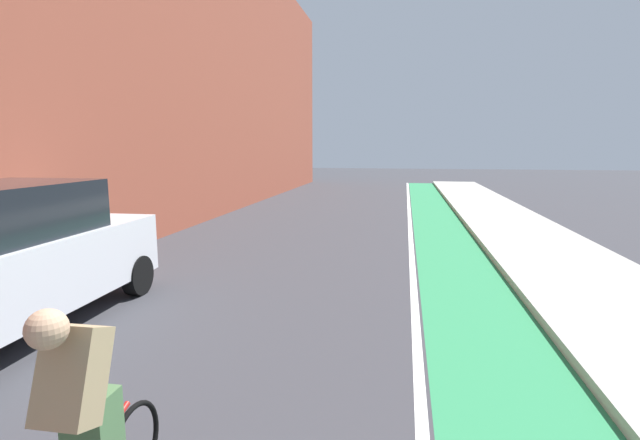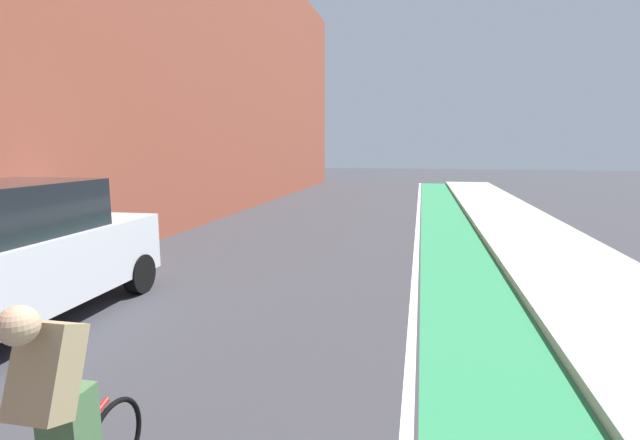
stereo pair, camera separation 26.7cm
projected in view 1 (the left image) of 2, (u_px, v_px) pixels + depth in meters
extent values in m
plane|color=#38383D|center=(310.00, 253.00, 10.86)|extent=(88.72, 88.72, 0.00)
cube|color=#2D8451|center=(446.00, 241.00, 12.23)|extent=(1.60, 40.33, 0.00)
cube|color=white|center=(411.00, 240.00, 12.39)|extent=(0.12, 40.33, 0.00)
cube|color=#A8A59E|center=(533.00, 241.00, 11.84)|extent=(2.72, 40.33, 0.14)
cube|color=#9E4C38|center=(120.00, 40.00, 13.00)|extent=(3.00, 40.33, 10.85)
cube|color=silver|center=(5.00, 273.00, 6.07)|extent=(1.97, 4.64, 0.95)
cylinder|color=black|center=(47.00, 271.00, 7.97)|extent=(0.24, 0.67, 0.66)
cylinder|color=black|center=(138.00, 275.00, 7.72)|extent=(0.24, 0.67, 0.66)
cylinder|color=red|center=(102.00, 438.00, 2.95)|extent=(0.04, 0.12, 0.55)
cube|color=#4C7247|center=(93.00, 435.00, 2.86)|extent=(0.28, 0.24, 0.56)
cube|color=tan|center=(72.00, 375.00, 2.66)|extent=(0.32, 0.40, 0.60)
sphere|color=tan|center=(47.00, 329.00, 2.46)|extent=(0.22, 0.22, 0.22)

